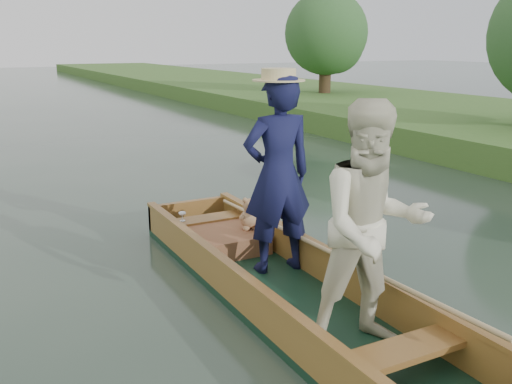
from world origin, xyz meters
name	(u,v)px	position (x,y,z in m)	size (l,w,h in m)	color
ground	(285,302)	(0.00, 0.00, 0.00)	(120.00, 120.00, 0.00)	#283D30
trees_far	(154,42)	(2.48, 11.21, 2.44)	(22.72, 14.75, 4.28)	#47331E
punt	(310,229)	(0.11, -0.23, 0.78)	(1.22, 5.00, 2.14)	#133120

